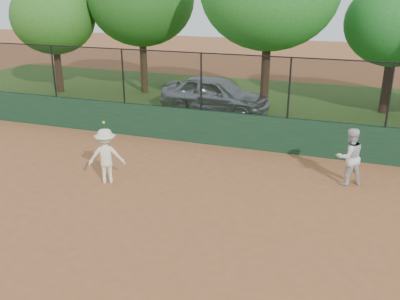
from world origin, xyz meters
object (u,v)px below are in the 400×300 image
(player_main, at_px, (106,156))
(parked_car, at_px, (215,95))
(tree_0, at_px, (53,17))
(tree_3, at_px, (395,24))
(player_second, at_px, (349,157))

(player_main, bearing_deg, parked_car, 85.50)
(parked_car, relative_size, player_main, 2.47)
(tree_0, bearing_deg, parked_car, -8.10)
(tree_3, bearing_deg, player_second, -98.07)
(tree_0, bearing_deg, player_main, -48.30)
(player_second, height_order, tree_3, tree_3)
(parked_car, height_order, tree_3, tree_3)
(tree_0, bearing_deg, tree_3, 4.38)
(player_second, distance_m, player_main, 6.79)
(tree_0, distance_m, tree_3, 16.06)
(parked_car, bearing_deg, player_second, -130.01)
(player_main, bearing_deg, player_second, 18.50)
(player_main, bearing_deg, tree_3, 54.28)
(player_second, relative_size, tree_0, 0.29)
(parked_car, bearing_deg, player_main, -178.72)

